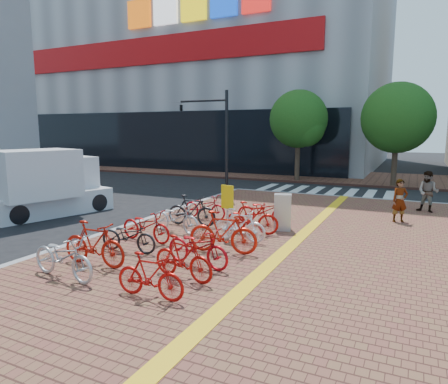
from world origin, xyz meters
The scene contains 26 objects.
ground centered at (0.00, 0.00, 0.00)m, with size 120.00×120.00×0.00m, color black.
kerb_north centered at (3.00, 12.00, 0.08)m, with size 14.00×0.25×0.15m, color gray.
far_sidewalk centered at (0.00, 21.00, 0.07)m, with size 70.00×8.00×0.15m, color brown.
department_store centered at (-15.99, 31.95, 13.98)m, with size 36.00×24.27×28.00m.
crosswalk centered at (0.50, 14.00, 0.01)m, with size 7.50×4.00×0.01m.
street_trees centered at (5.04, 17.45, 4.10)m, with size 16.20×4.60×6.35m.
bike_0 centered at (-1.93, -2.43, 0.67)m, with size 0.69×1.97×1.04m, color #B4B5B9.
bike_1 centered at (-1.93, -1.47, 0.71)m, with size 0.53×1.87×1.13m, color #A6170B.
bike_2 centered at (-1.90, -0.19, 0.60)m, with size 0.60×1.73×0.91m, color black.
bike_3 centered at (-2.11, 0.89, 0.63)m, with size 0.64×1.84×0.97m, color #B60D0D.
bike_4 centered at (-1.85, 2.18, 0.65)m, with size 0.66×1.90×1.00m, color silver.
bike_5 centered at (-1.86, 3.22, 0.70)m, with size 0.52×1.83×1.10m, color black.
bike_6 centered at (-1.96, 4.37, 0.62)m, with size 0.63×1.80×0.95m, color #A90C13.
bike_7 centered at (0.48, -2.46, 0.62)m, with size 0.44×1.56×0.94m, color #AE0F0C.
bike_8 centered at (0.55, -1.31, 0.65)m, with size 0.47×1.67×1.00m, color #A6100B.
bike_9 centered at (0.40, -0.37, 0.64)m, with size 0.65×1.86×0.98m, color #B50C14.
bike_10 centered at (0.50, 0.86, 0.73)m, with size 0.55×1.94×1.17m, color red.
bike_11 centered at (0.46, 2.12, 0.65)m, with size 0.47×1.67×1.00m, color white.
bike_12 centered at (0.46, 3.09, 0.68)m, with size 0.50×1.76×1.06m, color #9E100B.
bike_13 centered at (0.35, 4.49, 0.65)m, with size 0.66×1.91×1.00m, color #BC0D0E.
pedestrian_a centered at (4.71, 7.03, 0.94)m, with size 0.58×0.38×1.58m, color gray.
pedestrian_b centered at (5.69, 9.43, 1.00)m, with size 0.82×0.64×1.69m, color #4F5364.
utility_box centered at (1.22, 4.00, 0.76)m, with size 0.56×0.41×1.23m, color #ABABB0.
yellow_sign centered at (-0.01, 2.23, 1.31)m, with size 0.45×0.16×1.68m.
traffic_light_pole centered at (-4.72, 9.58, 3.80)m, with size 2.84×1.10×5.29m.
box_truck centered at (-8.56, 2.90, 1.28)m, with size 3.21×5.08×2.73m.
Camera 1 is at (5.12, -8.70, 3.52)m, focal length 32.00 mm.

